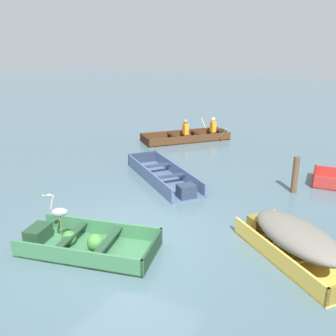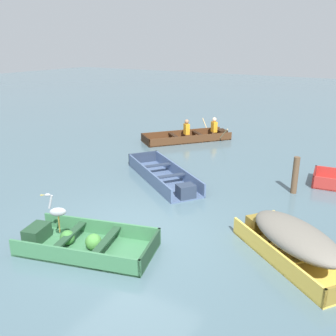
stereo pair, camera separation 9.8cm
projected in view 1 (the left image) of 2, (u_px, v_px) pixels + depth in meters
name	position (u px, v px, depth m)	size (l,w,h in m)	color
ground_plane	(132.00, 235.00, 8.09)	(80.00, 80.00, 0.00)	#47606B
dinghy_green_foreground	(83.00, 243.00, 7.52)	(2.93, 1.97, 0.37)	#387047
skiff_yellow_near_moored	(296.00, 239.00, 7.13)	(2.78, 2.42, 0.73)	#E5BC47
skiff_slate_blue_mid_moored	(165.00, 177.00, 11.16)	(3.47, 2.81, 0.40)	#475B7F
rowboat_dark_varnish_with_crew	(190.00, 136.00, 15.85)	(3.33, 3.59, 0.90)	#4C2D19
heron_on_dinghy	(59.00, 211.00, 7.32)	(0.40, 0.34, 0.84)	olive
mooring_post	(295.00, 175.00, 10.23)	(0.17, 0.17, 1.04)	brown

